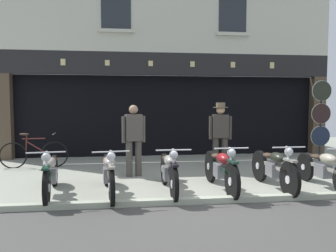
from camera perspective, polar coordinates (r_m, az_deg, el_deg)
name	(u,v)px	position (r m, az deg, el deg)	size (l,w,h in m)	color
ground	(228,229)	(4.83, 10.50, -17.25)	(22.59, 22.00, 0.18)	gray
shop_facade	(164,104)	(12.37, -0.76, 3.85)	(10.89, 4.42, 6.12)	black
motorcycle_far_left	(51,173)	(6.45, -19.82, -7.73)	(0.62, 2.07, 0.92)	black
motorcycle_left	(109,172)	(6.22, -10.31, -7.95)	(0.62, 2.09, 0.92)	black
motorcycle_center_left	(169,171)	(6.27, 0.15, -7.80)	(0.62, 1.98, 0.92)	black
motorcycle_center	(220,168)	(6.52, 9.16, -7.32)	(0.62, 2.08, 0.93)	black
motorcycle_center_right	(274,167)	(6.87, 17.98, -6.89)	(0.62, 2.00, 0.93)	black
motorcycle_right	(324,168)	(7.29, 25.58, -6.65)	(0.62, 1.90, 0.90)	black
salesman_left	(134,137)	(7.65, -6.02, -1.91)	(0.55, 0.29, 1.67)	#47423D
shopkeeper_center	(220,133)	(8.09, 9.12, -1.30)	(0.56, 0.36, 1.73)	#38332D
tyre_sign_pole	(321,114)	(10.60, 25.17, 1.84)	(0.61, 0.06, 2.38)	#232328
advert_board_near	(109,107)	(10.68, -10.35, 3.35)	(0.84, 0.03, 1.11)	silver
advert_board_far	(74,104)	(10.79, -16.08, 3.69)	(0.76, 0.03, 0.99)	silver
leaning_bicycle	(34,154)	(9.40, -22.42, -4.47)	(1.75, 0.50, 0.94)	black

